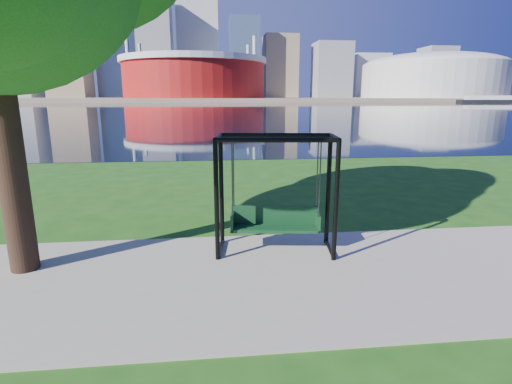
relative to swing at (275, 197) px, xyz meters
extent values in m
plane|color=#1E5114|center=(-0.60, -0.63, -1.08)|extent=(900.00, 900.00, 0.00)
cube|color=#9E937F|center=(-0.60, -1.13, -1.07)|extent=(120.00, 4.00, 0.03)
cube|color=black|center=(-0.60, 101.37, -1.07)|extent=(900.00, 180.00, 0.02)
cube|color=#937F60|center=(-0.60, 305.37, -0.08)|extent=(900.00, 228.00, 2.00)
cylinder|color=maroon|center=(-10.60, 234.37, 11.92)|extent=(80.00, 80.00, 22.00)
cylinder|color=silver|center=(-10.60, 234.37, 21.42)|extent=(83.00, 83.00, 3.00)
cylinder|color=silver|center=(22.31, 253.37, 16.92)|extent=(2.00, 2.00, 32.00)
cylinder|color=silver|center=(-43.51, 253.37, 16.92)|extent=(2.00, 2.00, 32.00)
cylinder|color=silver|center=(-43.51, 215.37, 16.92)|extent=(2.00, 2.00, 32.00)
cylinder|color=silver|center=(22.31, 215.37, 16.92)|extent=(2.00, 2.00, 32.00)
cylinder|color=beige|center=(134.40, 234.37, 10.92)|extent=(84.00, 84.00, 20.00)
ellipsoid|color=beige|center=(134.40, 234.37, 19.92)|extent=(84.00, 84.00, 15.12)
cube|color=gray|center=(-140.60, 309.37, 31.92)|extent=(28.00, 28.00, 62.00)
cube|color=#998466|center=(-100.60, 299.37, 44.92)|extent=(26.00, 26.00, 88.00)
cube|color=slate|center=(-70.60, 324.37, 48.42)|extent=(30.00, 24.00, 95.00)
cube|color=gray|center=(-40.60, 304.37, 36.92)|extent=(24.00, 24.00, 72.00)
cube|color=silver|center=(-10.60, 334.37, 40.92)|extent=(32.00, 28.00, 80.00)
cube|color=slate|center=(24.40, 309.37, 29.92)|extent=(22.00, 22.00, 58.00)
cube|color=#998466|center=(54.40, 324.37, 24.92)|extent=(26.00, 26.00, 48.00)
cube|color=gray|center=(94.40, 314.37, 21.92)|extent=(28.00, 24.00, 42.00)
cube|color=silver|center=(134.40, 339.37, 18.92)|extent=(30.00, 26.00, 36.00)
cube|color=gray|center=(184.40, 319.37, 20.92)|extent=(24.00, 24.00, 40.00)
cube|color=#998466|center=(224.40, 334.37, 16.92)|extent=(26.00, 26.00, 32.00)
cylinder|color=black|center=(-1.10, -0.32, 0.02)|extent=(0.10, 0.10, 2.20)
cylinder|color=black|center=(0.99, -0.58, 0.02)|extent=(0.10, 0.10, 2.20)
cylinder|color=black|center=(-0.99, 0.53, 0.02)|extent=(0.10, 0.10, 2.20)
cylinder|color=black|center=(1.09, 0.27, 0.02)|extent=(0.10, 0.10, 2.20)
cylinder|color=black|center=(-0.06, -0.45, 1.11)|extent=(2.10, 0.34, 0.09)
cylinder|color=black|center=(0.05, 0.40, 1.11)|extent=(2.10, 0.34, 0.09)
cylinder|color=black|center=(-1.05, 0.10, 1.11)|extent=(0.19, 0.86, 0.09)
cylinder|color=black|center=(-1.05, 0.10, -1.01)|extent=(0.17, 0.86, 0.07)
cylinder|color=black|center=(1.04, -0.16, 1.11)|extent=(0.19, 0.86, 0.09)
cylinder|color=black|center=(1.04, -0.16, -1.01)|extent=(0.17, 0.86, 0.07)
cube|color=black|center=(0.00, -0.03, -0.61)|extent=(1.71, 0.63, 0.06)
cube|color=black|center=(0.02, 0.16, -0.40)|extent=(1.66, 0.25, 0.36)
cube|color=black|center=(-0.80, 0.07, -0.47)|extent=(0.10, 0.43, 0.32)
cube|color=black|center=(0.80, -0.13, -0.47)|extent=(0.10, 0.43, 0.32)
cylinder|color=#35353A|center=(-0.81, -0.10, 0.37)|extent=(0.03, 0.03, 1.39)
cylinder|color=#35353A|center=(0.76, -0.30, 0.37)|extent=(0.03, 0.03, 1.39)
cylinder|color=#35353A|center=(-0.76, 0.25, 0.37)|extent=(0.03, 0.03, 1.39)
cylinder|color=#35353A|center=(0.80, 0.05, 0.37)|extent=(0.03, 0.03, 1.39)
cylinder|color=black|center=(-4.40, -0.38, 1.20)|extent=(0.46, 0.46, 4.57)
cube|color=black|center=(136.61, 178.88, -0.40)|extent=(34.09, 15.83, 1.32)
cube|color=silver|center=(136.61, 178.88, 1.24)|extent=(27.29, 12.77, 1.98)
camera|label=1|loc=(-1.14, -7.14, 1.83)|focal=28.00mm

